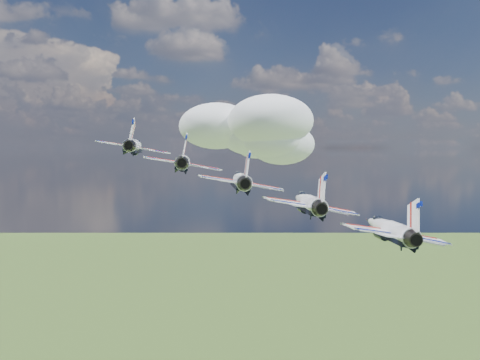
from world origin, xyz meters
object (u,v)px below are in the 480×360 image
object	(u,v)px
jet_4	(388,228)
jet_3	(307,202)
jet_0	(135,146)
jet_2	(240,180)
jet_1	(183,161)

from	to	relation	value
jet_4	jet_3	bearing A→B (deg)	138.37
jet_0	jet_4	xyz separation A→B (m)	(27.49, -35.28, -10.08)
jet_2	jet_4	distance (m)	22.92
jet_2	jet_4	world-z (taller)	jet_2
jet_1	jet_3	world-z (taller)	jet_1
jet_1	jet_3	size ratio (longest dim) A/B	1.00
jet_0	jet_1	distance (m)	11.46
jet_2	jet_3	xyz separation A→B (m)	(6.87, -8.82, -2.52)
jet_1	jet_4	bearing A→B (deg)	-41.63
jet_0	jet_1	bearing A→B (deg)	-41.63
jet_0	jet_1	xyz separation A→B (m)	(6.87, -8.82, -2.52)
jet_1	jet_2	size ratio (longest dim) A/B	1.00
jet_2	jet_3	world-z (taller)	jet_2
jet_0	jet_1	world-z (taller)	jet_0
jet_2	jet_4	bearing A→B (deg)	-41.63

